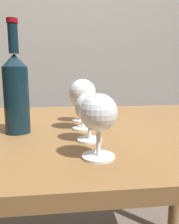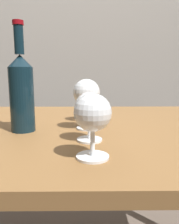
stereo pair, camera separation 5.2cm
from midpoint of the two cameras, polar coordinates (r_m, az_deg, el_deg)
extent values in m
cube|color=gray|center=(1.90, -0.74, 21.65)|extent=(5.00, 0.08, 2.60)
cube|color=brown|center=(0.71, -0.77, -4.57)|extent=(1.27, 0.83, 0.03)
cylinder|color=white|center=(0.43, 4.36, -11.85)|extent=(0.07, 0.07, 0.00)
cylinder|color=white|center=(0.42, 4.42, -7.59)|extent=(0.01, 0.01, 0.06)
sphere|color=white|center=(0.41, 4.52, -0.18)|extent=(0.07, 0.07, 0.07)
ellipsoid|color=maroon|center=(0.41, 4.52, -0.06)|extent=(0.06, 0.06, 0.03)
cylinder|color=white|center=(0.54, 2.80, -7.41)|extent=(0.06, 0.06, 0.00)
cylinder|color=white|center=(0.53, 2.83, -4.25)|extent=(0.01, 0.01, 0.06)
sphere|color=white|center=(0.52, 2.87, 1.29)|extent=(0.07, 0.07, 0.07)
cylinder|color=white|center=(0.65, 1.52, -4.34)|extent=(0.06, 0.06, 0.00)
cylinder|color=white|center=(0.64, 1.54, -0.66)|extent=(0.01, 0.01, 0.08)
sphere|color=white|center=(0.63, 1.56, 5.21)|extent=(0.08, 0.08, 0.08)
ellipsoid|color=#EACC66|center=(0.63, 1.56, 5.52)|extent=(0.07, 0.07, 0.04)
cylinder|color=white|center=(0.76, 1.29, -2.25)|extent=(0.06, 0.06, 0.00)
cylinder|color=white|center=(0.75, 1.30, 0.09)|extent=(0.01, 0.01, 0.06)
sphere|color=white|center=(0.75, 1.31, 4.13)|extent=(0.08, 0.08, 0.08)
ellipsoid|color=maroon|center=(0.75, 1.31, 4.16)|extent=(0.07, 0.07, 0.03)
cylinder|color=#0F232D|center=(0.63, -15.35, 3.13)|extent=(0.07, 0.07, 0.18)
cone|color=#0F232D|center=(0.63, -15.80, 13.00)|extent=(0.07, 0.07, 0.03)
cylinder|color=#0F232D|center=(0.64, -16.05, 18.03)|extent=(0.03, 0.03, 0.08)
cylinder|color=maroon|center=(0.64, -16.25, 21.94)|extent=(0.03, 0.03, 0.01)
camera|label=1|loc=(0.03, -87.14, 0.49)|focal=34.27mm
camera|label=2|loc=(0.03, 92.86, -0.49)|focal=34.27mm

